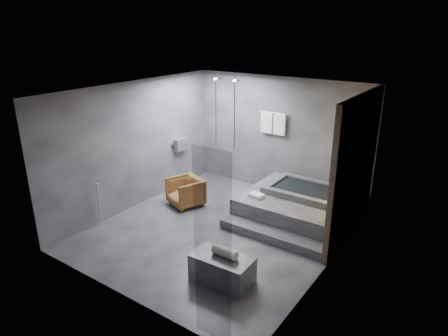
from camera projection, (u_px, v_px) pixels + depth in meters
The scene contains 7 objects.
room at pixel (244, 149), 7.43m from camera, with size 5.00×5.04×2.82m.
tub_deck at pixel (298, 206), 8.52m from camera, with size 2.20×2.00×0.50m, color #323235.
tub_step at pixel (272, 236), 7.67m from camera, with size 2.20×0.36×0.18m, color #323235.
concrete_bench at pixel (222, 268), 6.42m from camera, with size 0.98×0.54×0.44m, color #303032.
driftwood_chair at pixel (186, 192), 9.06m from camera, with size 0.69×0.71×0.65m, color #442611.
rolled_towel at pixel (225, 252), 6.32m from camera, with size 0.16×0.16×0.43m, color white.
deck_towel at pixel (256, 195), 8.34m from camera, with size 0.29×0.22×0.08m, color silver.
Camera 1 is at (4.15, -5.80, 3.94)m, focal length 32.00 mm.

